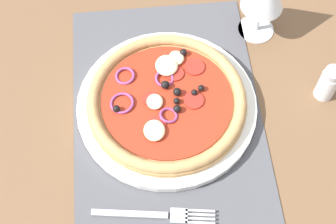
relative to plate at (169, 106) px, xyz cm
name	(u,v)px	position (x,y,z in cm)	size (l,w,h in cm)	color
ground_plane	(169,129)	(2.98, -0.29, -2.30)	(190.00, 140.00, 2.40)	brown
placemat	(169,125)	(2.98, -0.29, -0.90)	(49.52, 30.39, 0.40)	#4C4C51
plate	(169,106)	(0.00, 0.00, 0.00)	(29.07, 29.07, 1.39)	silver
pizza	(168,100)	(-0.08, -0.04, 1.78)	(25.62, 25.62, 2.66)	tan
fork	(160,215)	(17.88, -2.97, -0.48)	(4.06, 18.03, 0.44)	silver
pepper_shaker	(328,83)	(-0.41, 25.97, 2.16)	(3.20, 3.20, 6.70)	silver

